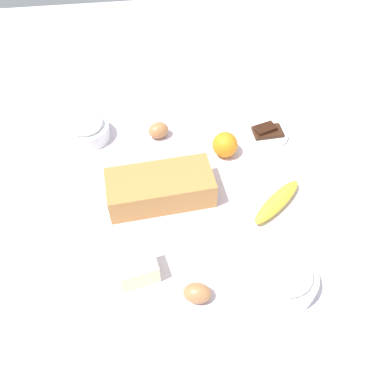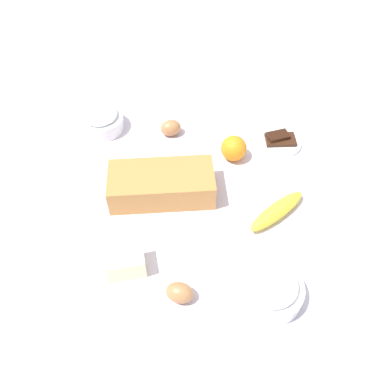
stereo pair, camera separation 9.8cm
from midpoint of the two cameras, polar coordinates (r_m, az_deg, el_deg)
The scene contains 10 objects.
ground_plane at distance 1.12m, azimuth 2.49°, elevation -1.78°, with size 2.40×2.40×0.02m, color silver.
loaf_pan at distance 1.10m, azimuth -1.70°, elevation 0.97°, with size 0.29×0.15×0.08m.
flour_bowl at distance 0.96m, azimuth 13.74°, elevation -13.00°, with size 0.15×0.15×0.07m.
sugar_bowl at distance 1.32m, azimuth -10.39°, elevation 9.69°, with size 0.14×0.14×0.07m.
banana at distance 1.10m, azimuth 14.17°, elevation -2.69°, with size 0.19×0.04×0.04m, color yellow.
orange_fruit at distance 1.21m, azimuth 8.10°, elevation 5.89°, with size 0.08×0.08×0.08m, color orange.
butter_block at distance 0.98m, azimuth -6.35°, elevation -9.81°, with size 0.09×0.06×0.06m, color #F4EDB2.
egg_near_butter at distance 1.29m, azimuth -0.77°, elevation 8.76°, with size 0.05×0.05×0.06m, color #A97245.
egg_beside_bowl at distance 0.95m, azimuth 1.33°, elevation -13.92°, with size 0.05×0.05×0.06m, color #A77044.
chocolate_plate at distance 1.30m, azimuth 14.16°, elevation 6.76°, with size 0.13×0.13×0.03m.
Camera 2 is at (-0.01, 0.70, 0.87)m, focal length 38.59 mm.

